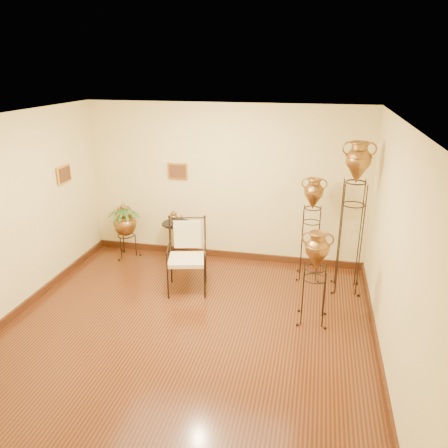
% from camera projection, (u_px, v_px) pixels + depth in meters
% --- Properties ---
extents(ground, '(5.00, 5.00, 0.00)m').
position_uv_depth(ground, '(186.00, 331.00, 5.90)').
color(ground, '#592E15').
rests_on(ground, ground).
extents(room_shell, '(5.02, 5.02, 2.81)m').
position_uv_depth(room_shell, '(181.00, 210.00, 5.30)').
color(room_shell, '#F6E09E').
rests_on(room_shell, ground).
extents(amphora_tall, '(0.57, 0.57, 2.39)m').
position_uv_depth(amphora_tall, '(352.00, 217.00, 6.59)').
color(amphora_tall, black).
rests_on(amphora_tall, ground).
extents(amphora_mid, '(0.49, 0.49, 1.74)m').
position_uv_depth(amphora_mid, '(311.00, 228.00, 7.10)').
color(amphora_mid, black).
rests_on(amphora_mid, ground).
extents(amphora_short, '(0.51, 0.51, 1.35)m').
position_uv_depth(amphora_short, '(315.00, 277.00, 5.92)').
color(amphora_short, black).
rests_on(amphora_short, ground).
extents(planter_urn, '(0.80, 0.80, 1.21)m').
position_uv_depth(planter_urn, '(125.00, 222.00, 7.98)').
color(planter_urn, black).
rests_on(planter_urn, ground).
extents(armchair, '(0.77, 0.74, 1.15)m').
position_uv_depth(armchair, '(187.00, 257.00, 6.78)').
color(armchair, black).
rests_on(armchair, ground).
extents(side_table, '(0.51, 0.51, 0.93)m').
position_uv_depth(side_table, '(177.00, 241.00, 7.90)').
color(side_table, black).
rests_on(side_table, ground).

